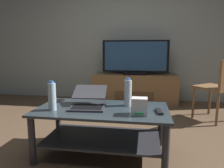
{
  "coord_description": "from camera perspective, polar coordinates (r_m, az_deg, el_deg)",
  "views": [
    {
      "loc": [
        0.37,
        -1.9,
        1.01
      ],
      "look_at": [
        -0.01,
        0.49,
        0.61
      ],
      "focal_mm": 33.85,
      "sensor_mm": 36.0,
      "label": 1
    }
  ],
  "objects": [
    {
      "name": "dining_chair",
      "position": [
        3.29,
        27.08,
        -0.4
      ],
      "size": [
        0.62,
        0.62,
        0.87
      ],
      "color": "brown",
      "rests_on": "ground"
    },
    {
      "name": "water_bottle_far",
      "position": [
        2.07,
        4.32,
        -2.34
      ],
      "size": [
        0.07,
        0.07,
        0.27
      ],
      "color": "silver",
      "rests_on": "coffee_table"
    },
    {
      "name": "coffee_table",
      "position": [
        2.05,
        -2.65,
        -10.38
      ],
      "size": [
        1.23,
        0.66,
        0.46
      ],
      "color": "#2D383D",
      "rests_on": "ground"
    },
    {
      "name": "back_wall",
      "position": [
        4.32,
        4.24,
        14.56
      ],
      "size": [
        6.4,
        0.12,
        2.8
      ],
      "primitive_type": "cube",
      "color": "#A8B2A8",
      "rests_on": "ground"
    },
    {
      "name": "ground_plane",
      "position": [
        2.18,
        -1.86,
        -18.16
      ],
      "size": [
        7.68,
        7.68,
        0.0
      ],
      "primitive_type": "plane",
      "color": "brown"
    },
    {
      "name": "tv_remote",
      "position": [
        1.91,
        12.59,
        -7.25
      ],
      "size": [
        0.07,
        0.16,
        0.02
      ],
      "primitive_type": "cube",
      "rotation": [
        0.0,
        0.0,
        0.14
      ],
      "color": "black",
      "rests_on": "coffee_table"
    },
    {
      "name": "router_box",
      "position": [
        1.81,
        7.41,
        -5.99
      ],
      "size": [
        0.13,
        0.11,
        0.15
      ],
      "color": "white",
      "rests_on": "coffee_table"
    },
    {
      "name": "cell_phone",
      "position": [
        2.34,
        -14.27,
        -4.39
      ],
      "size": [
        0.1,
        0.15,
        0.01
      ],
      "primitive_type": "cube",
      "rotation": [
        0.0,
        0.0,
        -0.23
      ],
      "color": "black",
      "rests_on": "coffee_table"
    },
    {
      "name": "water_bottle_near",
      "position": [
        1.99,
        -15.89,
        -3.24
      ],
      "size": [
        0.07,
        0.07,
        0.27
      ],
      "color": "silver",
      "rests_on": "coffee_table"
    },
    {
      "name": "television",
      "position": [
        3.95,
        6.27,
        6.94
      ],
      "size": [
        1.22,
        0.2,
        0.64
      ],
      "color": "black",
      "rests_on": "media_cabinet"
    },
    {
      "name": "laptop",
      "position": [
        2.05,
        -6.39,
        -4.57
      ],
      "size": [
        0.36,
        0.43,
        0.18
      ],
      "color": "#333338",
      "rests_on": "coffee_table"
    },
    {
      "name": "media_cabinet",
      "position": [
        4.03,
        6.14,
        -1.24
      ],
      "size": [
        1.57,
        0.45,
        0.54
      ],
      "color": "olive",
      "rests_on": "ground"
    }
  ]
}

